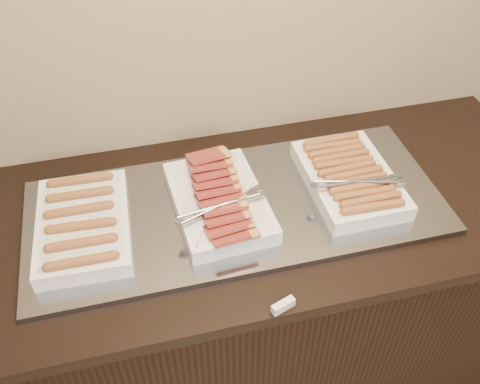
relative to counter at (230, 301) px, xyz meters
name	(u,v)px	position (x,y,z in m)	size (l,w,h in m)	color
counter	(230,301)	(0.00, 0.00, 0.00)	(2.06, 0.76, 0.90)	black
warming_tray	(236,208)	(0.02, 0.00, 0.46)	(1.20, 0.50, 0.02)	gray
dish_left	(83,225)	(-0.41, 0.00, 0.50)	(0.26, 0.38, 0.07)	silver
dish_center	(219,200)	(-0.03, 0.00, 0.50)	(0.28, 0.40, 0.10)	silver
dish_right	(350,178)	(0.37, 0.00, 0.50)	(0.27, 0.37, 0.08)	silver
label_holder	(283,306)	(0.05, -0.36, 0.46)	(0.06, 0.02, 0.02)	silver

